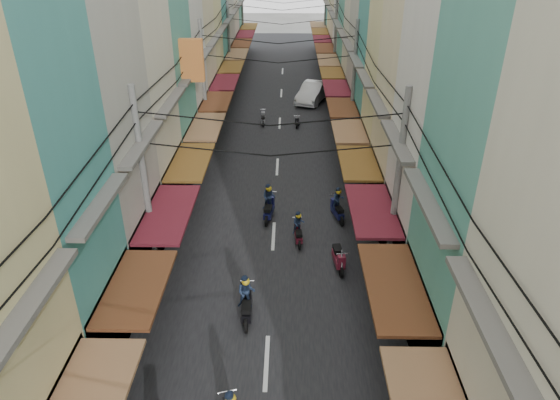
# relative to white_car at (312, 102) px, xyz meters

# --- Properties ---
(ground) EXTENTS (160.00, 160.00, 0.00)m
(ground) POSITION_rel_white_car_xyz_m (-2.73, -27.59, 0.00)
(ground) COLOR #61615C
(ground) RESTS_ON ground
(road) EXTENTS (10.00, 80.00, 0.02)m
(road) POSITION_rel_white_car_xyz_m (-2.73, -7.59, 0.01)
(road) COLOR black
(road) RESTS_ON ground
(sidewalk_left) EXTENTS (3.00, 80.00, 0.06)m
(sidewalk_left) POSITION_rel_white_car_xyz_m (-9.23, -7.59, 0.03)
(sidewalk_left) COLOR slate
(sidewalk_left) RESTS_ON ground
(sidewalk_right) EXTENTS (3.00, 80.00, 0.06)m
(sidewalk_right) POSITION_rel_white_car_xyz_m (3.77, -7.59, 0.03)
(sidewalk_right) COLOR slate
(sidewalk_right) RESTS_ON ground
(building_row_right) EXTENTS (7.80, 68.98, 22.59)m
(building_row_right) POSITION_rel_white_car_xyz_m (5.19, -11.14, 9.41)
(building_row_right) COLOR teal
(building_row_right) RESTS_ON ground
(utility_poles) EXTENTS (10.20, 66.13, 8.20)m
(utility_poles) POSITION_rel_white_car_xyz_m (-2.73, -12.58, 6.59)
(utility_poles) COLOR slate
(utility_poles) RESTS_ON ground
(white_car) EXTENTS (6.22, 4.03, 2.05)m
(white_car) POSITION_rel_white_car_xyz_m (0.00, 0.00, 0.00)
(white_car) COLOR silver
(white_car) RESTS_ON ground
(bicycle) EXTENTS (1.58, 0.92, 1.02)m
(bicycle) POSITION_rel_white_car_xyz_m (3.92, -26.30, 0.00)
(bicycle) COLOR black
(bicycle) RESTS_ON ground
(moving_scooters) EXTENTS (4.85, 28.55, 1.98)m
(moving_scooters) POSITION_rel_white_car_xyz_m (-2.26, -23.03, 0.56)
(moving_scooters) COLOR black
(moving_scooters) RESTS_ON ground
(pedestrians) EXTENTS (14.03, 21.40, 2.22)m
(pedestrians) POSITION_rel_white_car_xyz_m (-6.72, -25.36, 1.07)
(pedestrians) COLOR #26202B
(pedestrians) RESTS_ON ground
(market_umbrella) EXTENTS (2.09, 2.09, 2.21)m
(market_umbrella) POSITION_rel_white_car_xyz_m (3.69, -32.27, 1.94)
(market_umbrella) COLOR #B2B2B7
(market_umbrella) RESTS_ON ground
(traffic_sign) EXTENTS (0.10, 0.59, 2.70)m
(traffic_sign) POSITION_rel_white_car_xyz_m (2.44, -27.61, 1.95)
(traffic_sign) COLOR slate
(traffic_sign) RESTS_ON ground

